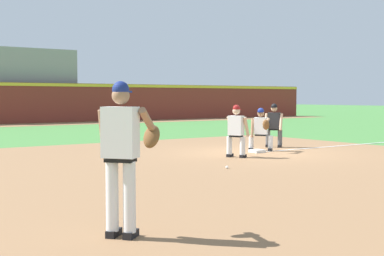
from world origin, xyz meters
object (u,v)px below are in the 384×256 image
at_px(first_baseman, 261,128).
at_px(umpire, 274,124).
at_px(baseball, 227,167).
at_px(baserunner, 236,129).
at_px(pitcher, 123,149).
at_px(first_base_bag, 257,151).

bearing_deg(first_baseman, umpire, 30.01).
relative_size(baseball, baserunner, 0.05).
relative_size(pitcher, baserunner, 1.27).
height_order(first_baseman, baserunner, baserunner).
xyz_separation_m(first_base_bag, baserunner, (-1.36, -0.66, 0.75)).
height_order(pitcher, umpire, pitcher).
bearing_deg(first_base_bag, baserunner, -154.05).
bearing_deg(umpire, baserunner, -151.31).
bearing_deg(first_baseman, first_base_bag, -146.44).
height_order(pitcher, first_baseman, pitcher).
height_order(baseball, pitcher, pitcher).
height_order(first_base_bag, pitcher, pitcher).
relative_size(baseball, umpire, 0.05).
relative_size(first_base_bag, pitcher, 0.20).
height_order(first_base_bag, umpire, umpire).
xyz_separation_m(baserunner, umpire, (2.95, 1.61, 0.00)).
bearing_deg(pitcher, first_baseman, 39.15).
xyz_separation_m(first_baseman, umpire, (1.20, 0.69, 0.06)).
bearing_deg(first_baseman, baserunner, -152.25).
xyz_separation_m(first_base_bag, baseball, (-3.04, -2.37, -0.01)).
bearing_deg(first_baseman, baseball, -142.48).
bearing_deg(pitcher, umpire, 38.10).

